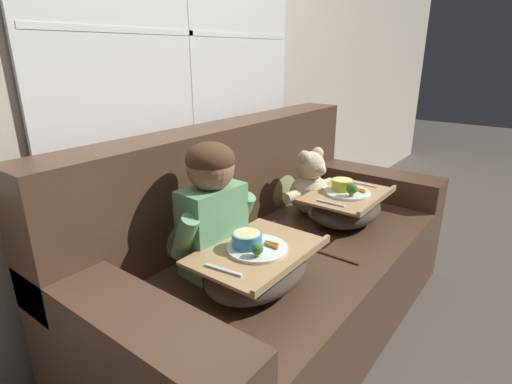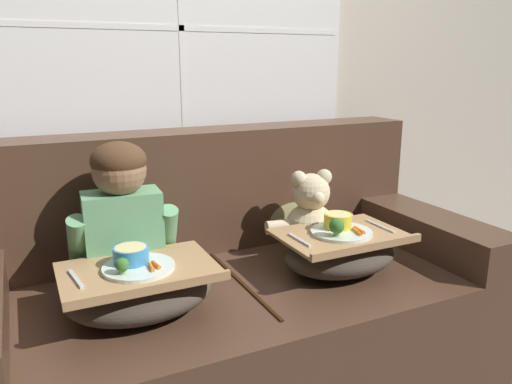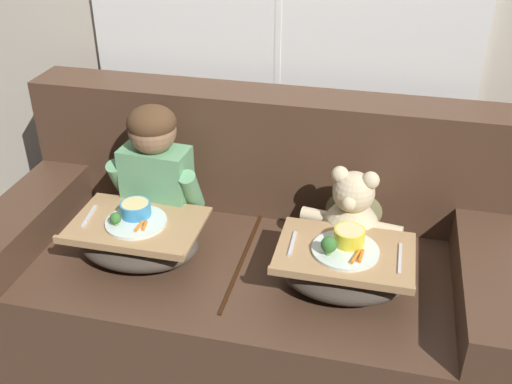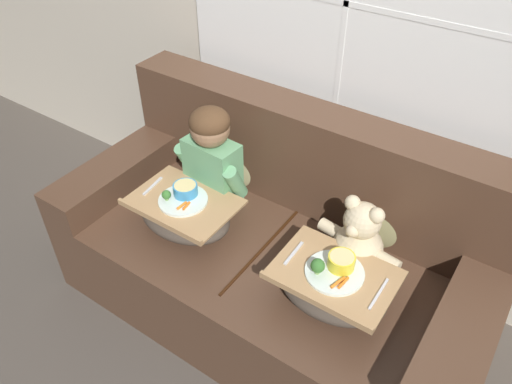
{
  "view_description": "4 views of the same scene",
  "coord_description": "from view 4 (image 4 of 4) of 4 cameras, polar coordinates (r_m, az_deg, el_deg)",
  "views": [
    {
      "loc": [
        -1.42,
        -0.91,
        1.3
      ],
      "look_at": [
        -0.06,
        0.12,
        0.7
      ],
      "focal_mm": 28.0,
      "sensor_mm": 36.0,
      "label": 1
    },
    {
      "loc": [
        -0.68,
        -1.59,
        1.25
      ],
      "look_at": [
        0.1,
        0.02,
        0.78
      ],
      "focal_mm": 35.0,
      "sensor_mm": 36.0,
      "label": 2
    },
    {
      "loc": [
        0.47,
        -1.81,
        1.83
      ],
      "look_at": [
        0.03,
        0.04,
        0.71
      ],
      "focal_mm": 42.0,
      "sensor_mm": 36.0,
      "label": 3
    },
    {
      "loc": [
        0.86,
        -1.36,
        2.08
      ],
      "look_at": [
        -0.11,
        0.07,
        0.66
      ],
      "focal_mm": 35.0,
      "sensor_mm": 36.0,
      "label": 4
    }
  ],
  "objects": [
    {
      "name": "throw_pillow_behind_teddy",
      "position": [
        2.26,
        13.8,
        -2.42
      ],
      "size": [
        0.33,
        0.16,
        0.34
      ],
      "color": "#898456",
      "rests_on": "couch"
    },
    {
      "name": "throw_pillow_behind_child",
      "position": [
        2.53,
        -2.12,
        4.01
      ],
      "size": [
        0.32,
        0.16,
        0.34
      ],
      "color": "tan",
      "rests_on": "couch"
    },
    {
      "name": "ground_plane",
      "position": [
        2.63,
        1.26,
        -12.99
      ],
      "size": [
        14.0,
        14.0,
        0.0
      ],
      "primitive_type": "plane",
      "color": "#4C443D"
    },
    {
      "name": "lap_tray_teddy",
      "position": [
        2.02,
        8.74,
        -10.49
      ],
      "size": [
        0.47,
        0.34,
        0.23
      ],
      "color": "#473D33",
      "rests_on": "teddy_bear"
    },
    {
      "name": "child_figure",
      "position": [
        2.33,
        -5.1,
        4.35
      ],
      "size": [
        0.38,
        0.19,
        0.53
      ],
      "color": "#66A370",
      "rests_on": "couch"
    },
    {
      "name": "couch",
      "position": [
        2.41,
        2.29,
        -6.91
      ],
      "size": [
        1.97,
        0.95,
        0.97
      ],
      "color": "#4C3323",
      "rests_on": "ground_plane"
    },
    {
      "name": "wall_back_with_window",
      "position": [
        2.28,
        10.62,
        18.86
      ],
      "size": [
        8.0,
        0.08,
        2.6
      ],
      "color": "beige",
      "rests_on": "ground_plane"
    },
    {
      "name": "lap_tray_child",
      "position": [
        2.33,
        -8.16,
        -2.37
      ],
      "size": [
        0.48,
        0.34,
        0.22
      ],
      "color": "#473D33",
      "rests_on": "child_figure"
    },
    {
      "name": "teddy_bear",
      "position": [
        2.12,
        11.59,
        -5.53
      ],
      "size": [
        0.39,
        0.27,
        0.36
      ],
      "color": "beige",
      "rests_on": "couch"
    }
  ]
}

